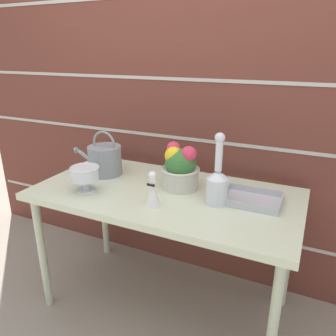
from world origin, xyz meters
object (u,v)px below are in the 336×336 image
Objects in this scene: wire_tray at (251,200)px; watering_can at (104,159)px; flower_planter at (180,168)px; crystal_pedestal_bowl at (85,175)px; glass_decanter at (217,182)px; figurine_vase at (153,192)px.

watering_can is at bearing 178.83° from wire_tray.
flower_planter is 0.40m from wire_tray.
watering_can reaches higher than flower_planter.
flower_planter is (0.43, 0.25, 0.02)m from crystal_pedestal_bowl.
watering_can is 2.23× the size of crystal_pedestal_bowl.
crystal_pedestal_bowl is (0.06, -0.26, 0.00)m from watering_can.
glass_decanter is 2.03× the size of figurine_vase.
flower_planter reaches higher than figurine_vase.
crystal_pedestal_bowl is 0.50m from flower_planter.
glass_decanter is 0.31m from figurine_vase.
figurine_vase is at bearing -150.72° from glass_decanter.
glass_decanter is at bearing -8.10° from watering_can.
crystal_pedestal_bowl is 0.88× the size of figurine_vase.
crystal_pedestal_bowl is 0.62× the size of flower_planter.
flower_planter is 0.69× the size of glass_decanter.
flower_planter is 0.87× the size of wire_tray.
crystal_pedestal_bowl is at bearing -76.81° from watering_can.
wire_tray is at bearing -2.34° from flower_planter.
glass_decanter is (0.24, -0.10, -0.00)m from flower_planter.
watering_can is at bearing 179.77° from flower_planter.
glass_decanter reaches higher than wire_tray.
glass_decanter reaches higher than flower_planter.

